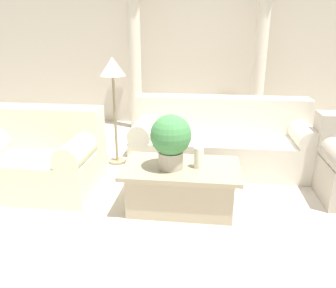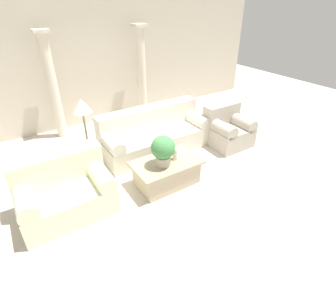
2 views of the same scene
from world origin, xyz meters
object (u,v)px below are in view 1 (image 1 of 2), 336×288
object	(u,v)px
coffee_table	(181,186)
floor_lamp	(113,76)
loveseat	(40,157)
potted_plant	(171,139)
sofa_long	(221,141)

from	to	relation	value
coffee_table	floor_lamp	distance (m)	1.75
coffee_table	loveseat	bearing A→B (deg)	170.73
loveseat	potted_plant	xyz separation A→B (m)	(1.52, -0.32, 0.38)
loveseat	coffee_table	bearing A→B (deg)	-9.27
potted_plant	floor_lamp	world-z (taller)	floor_lamp
floor_lamp	coffee_table	bearing A→B (deg)	-48.43
sofa_long	potted_plant	xyz separation A→B (m)	(-0.52, -1.19, 0.39)
loveseat	floor_lamp	size ratio (longest dim) A/B	0.93
potted_plant	sofa_long	bearing A→B (deg)	66.34
loveseat	potted_plant	distance (m)	1.60
sofa_long	coffee_table	bearing A→B (deg)	-110.37
sofa_long	coffee_table	world-z (taller)	sofa_long
coffee_table	floor_lamp	xyz separation A→B (m)	(-0.97, 1.10, 0.95)
sofa_long	potted_plant	size ratio (longest dim) A/B	4.23
coffee_table	sofa_long	bearing A→B (deg)	69.63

